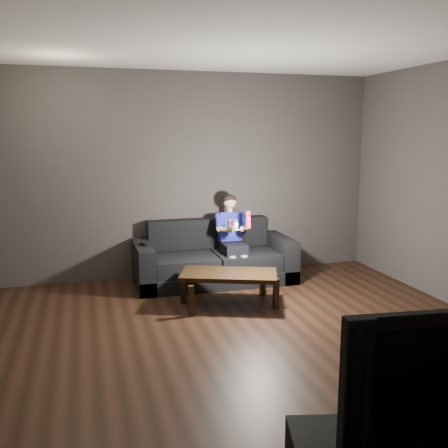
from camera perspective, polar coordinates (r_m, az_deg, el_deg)
name	(u,v)px	position (r m, az deg, el deg)	size (l,w,h in m)	color
floor	(255,346)	(4.67, 3.53, -13.76)	(5.00, 5.00, 0.00)	black
back_wall	(194,175)	(6.70, -3.47, 5.56)	(5.00, 0.04, 2.70)	#403A37
ceiling	(258,34)	(4.34, 3.95, 20.87)	(5.00, 5.00, 0.02)	silver
sofa	(214,262)	(6.50, -1.18, -4.39)	(2.02, 0.87, 0.78)	black
child	(232,231)	(6.41, 0.92, -0.80)	(0.42, 0.52, 1.04)	black
wii_remote_red	(248,220)	(6.02, 2.76, 0.50)	(0.05, 0.08, 0.21)	red
nunchuk_white	(236,225)	(5.99, 1.37, -0.09)	(0.07, 0.09, 0.13)	white
wii_remote_black	(143,244)	(6.19, -9.19, -2.30)	(0.07, 0.16, 0.03)	black
coffee_table	(229,277)	(5.57, 0.57, -6.07)	(1.17, 0.87, 0.38)	black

